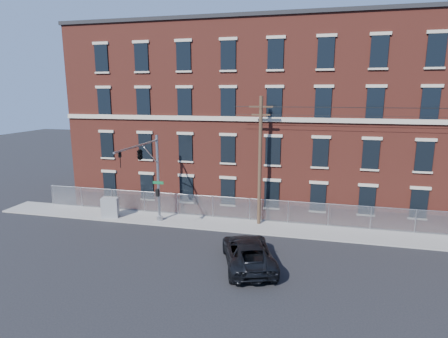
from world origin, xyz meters
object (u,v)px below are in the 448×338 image
Objects in this scene: pickup_truck at (248,252)px; utility_pole_near at (260,159)px; traffic_signal_mast at (145,162)px; utility_cabinet at (110,208)px.

utility_pole_near is at bearing -105.59° from pickup_truck.
utility_cabinet is at bearing 154.80° from traffic_signal_mast.
utility_cabinet is at bearing -42.38° from pickup_truck.
utility_pole_near is (8.00, 3.42, -0.05)m from traffic_signal_mast.
utility_pole_near is 13.12m from utility_cabinet.
traffic_signal_mast is 10.16m from pickup_truck.
traffic_signal_mast reaches higher than pickup_truck.
utility_pole_near is 5.96× the size of utility_cabinet.
traffic_signal_mast is 0.70× the size of utility_pole_near.
utility_cabinet reaches higher than pickup_truck.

